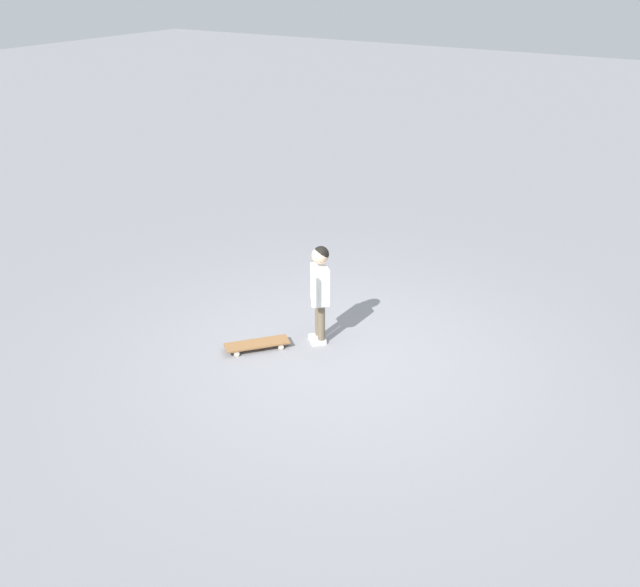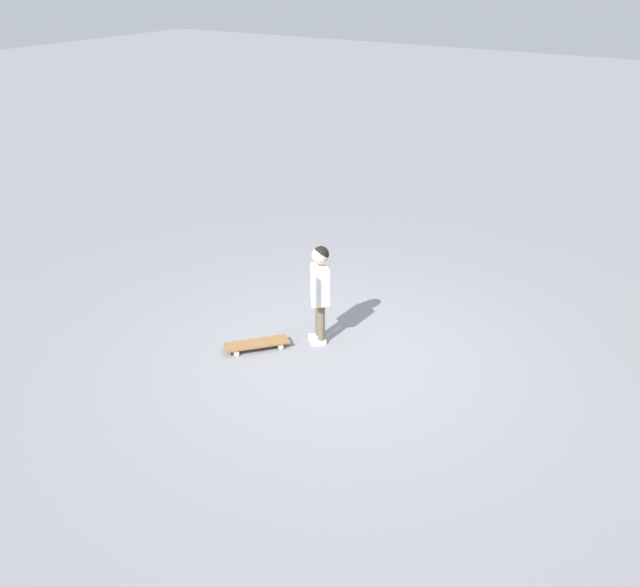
% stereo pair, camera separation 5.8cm
% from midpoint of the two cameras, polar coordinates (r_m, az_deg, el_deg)
% --- Properties ---
extents(ground_plane, '(50.00, 50.00, 0.00)m').
position_cam_midpoint_polar(ground_plane, '(7.27, 1.89, -5.07)').
color(ground_plane, gray).
extents(child_person, '(0.28, 0.39, 1.06)m').
position_cam_midpoint_polar(child_person, '(7.26, 0.22, 0.76)').
color(child_person, brown).
rests_on(child_person, ground).
extents(skateboard, '(0.57, 0.62, 0.07)m').
position_cam_midpoint_polar(skateboard, '(7.41, -4.78, -3.98)').
color(skateboard, olive).
rests_on(skateboard, ground).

